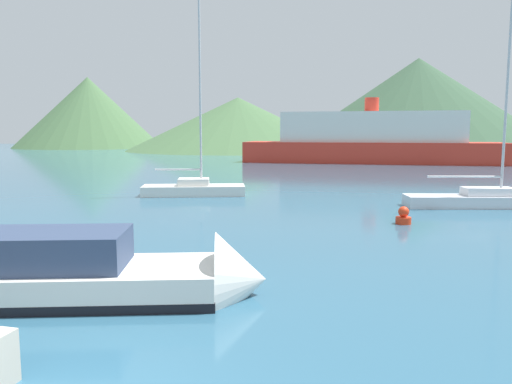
# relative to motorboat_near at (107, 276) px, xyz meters

# --- Properties ---
(motorboat_near) EXTENTS (7.58, 4.19, 2.17)m
(motorboat_near) POSITION_rel_motorboat_near_xyz_m (0.00, 0.00, 0.00)
(motorboat_near) COLOR white
(motorboat_near) RESTS_ON ground_plane
(sailboat_inner) EXTENTS (7.92, 3.18, 9.66)m
(sailboat_inner) POSITION_rel_motorboat_near_xyz_m (10.78, 16.04, -0.05)
(sailboat_inner) COLOR silver
(sailboat_inner) RESTS_ON ground_plane
(sailboat_middle) EXTENTS (6.01, 3.51, 11.54)m
(sailboat_middle) POSITION_rel_motorboat_near_xyz_m (-4.43, 16.90, 0.01)
(sailboat_middle) COLOR white
(sailboat_middle) RESTS_ON ground_plane
(ferry_distant) EXTENTS (28.92, 6.76, 7.39)m
(ferry_distant) POSITION_rel_motorboat_near_xyz_m (4.77, 49.58, 2.07)
(ferry_distant) COLOR red
(ferry_distant) RESTS_ON ground_plane
(buoy_marker) EXTENTS (0.60, 0.60, 0.69)m
(buoy_marker) POSITION_rel_motorboat_near_xyz_m (6.65, 10.56, -0.18)
(buoy_marker) COLOR red
(buoy_marker) RESTS_ON ground_plane
(hill_west) EXTENTS (32.34, 32.34, 15.55)m
(hill_west) POSITION_rel_motorboat_near_xyz_m (-57.43, 91.00, 7.31)
(hill_west) COLOR #476B42
(hill_west) RESTS_ON ground_plane
(hill_central) EXTENTS (42.00, 42.00, 9.94)m
(hill_central) POSITION_rel_motorboat_near_xyz_m (-20.31, 82.26, 4.50)
(hill_central) COLOR #476B42
(hill_central) RESTS_ON ground_plane
(hill_east) EXTENTS (50.51, 50.51, 17.08)m
(hill_east) POSITION_rel_motorboat_near_xyz_m (12.48, 89.46, 8.07)
(hill_east) COLOR #38563D
(hill_east) RESTS_ON ground_plane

